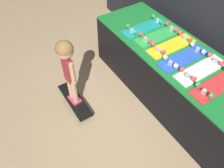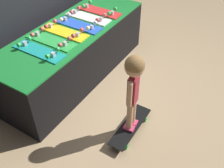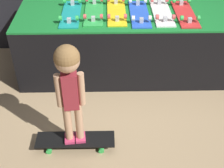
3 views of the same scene
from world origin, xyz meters
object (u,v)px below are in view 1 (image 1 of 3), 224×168
skateboard_yellow_on_rack (172,45)px  skateboard_blue_on_rack (184,57)px  skateboard_green_on_rack (159,35)px  child (67,62)px  skateboard_white_on_rack (201,69)px  skateboard_red_on_rack (218,84)px  skateboard_teal_on_rack (145,27)px  skateboard_on_floor (75,100)px

skateboard_yellow_on_rack → skateboard_blue_on_rack: 0.25m
skateboard_green_on_rack → child: child is taller
skateboard_white_on_rack → skateboard_red_on_rack: bearing=-6.5°
skateboard_blue_on_rack → skateboard_red_on_rack: (0.50, -0.01, 0.00)m
skateboard_white_on_rack → skateboard_red_on_rack: 0.25m
skateboard_teal_on_rack → skateboard_yellow_on_rack: 0.50m
skateboard_yellow_on_rack → skateboard_blue_on_rack: same height
skateboard_white_on_rack → child: size_ratio=0.68×
skateboard_on_floor → skateboard_yellow_on_rack: bearing=71.6°
skateboard_white_on_rack → skateboard_yellow_on_rack: bearing=177.4°
skateboard_yellow_on_rack → skateboard_red_on_rack: size_ratio=1.00×
skateboard_on_floor → child: child is taller
skateboard_red_on_rack → skateboard_white_on_rack: bearing=173.5°
skateboard_white_on_rack → skateboard_red_on_rack: (0.25, -0.03, 0.00)m
skateboard_blue_on_rack → skateboard_red_on_rack: size_ratio=1.00×
skateboard_green_on_rack → child: 1.26m
skateboard_green_on_rack → skateboard_yellow_on_rack: (0.25, -0.00, 0.00)m
skateboard_yellow_on_rack → skateboard_on_floor: skateboard_yellow_on_rack is taller
skateboard_on_floor → child: (0.00, 0.00, 0.71)m
skateboard_on_floor → child: bearing=26.6°
skateboard_yellow_on_rack → skateboard_white_on_rack: size_ratio=1.00×
skateboard_green_on_rack → skateboard_on_floor: size_ratio=0.93×
skateboard_blue_on_rack → skateboard_white_on_rack: 0.25m
skateboard_on_floor → skateboard_white_on_rack: bearing=53.2°
skateboard_yellow_on_rack → skateboard_teal_on_rack: bearing=-176.4°
skateboard_white_on_rack → skateboard_red_on_rack: same height
skateboard_blue_on_rack → skateboard_red_on_rack: bearing=-0.9°
skateboard_yellow_on_rack → skateboard_blue_on_rack: bearing=-9.8°
skateboard_teal_on_rack → child: (0.09, -1.22, 0.00)m
skateboard_red_on_rack → child: size_ratio=0.68×
skateboard_green_on_rack → skateboard_blue_on_rack: 0.50m
skateboard_teal_on_rack → skateboard_green_on_rack: same height
skateboard_green_on_rack → skateboard_teal_on_rack: bearing=-172.5°
skateboard_on_floor → skateboard_blue_on_rack: bearing=61.0°
skateboard_red_on_rack → skateboard_blue_on_rack: bearing=179.1°
skateboard_white_on_rack → child: bearing=-126.8°
skateboard_red_on_rack → skateboard_on_floor: 1.82m
skateboard_teal_on_rack → skateboard_blue_on_rack: same height
skateboard_yellow_on_rack → child: (-0.41, -1.25, 0.00)m
skateboard_green_on_rack → skateboard_yellow_on_rack: 0.25m
skateboard_blue_on_rack → child: child is taller
skateboard_blue_on_rack → child: 1.38m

